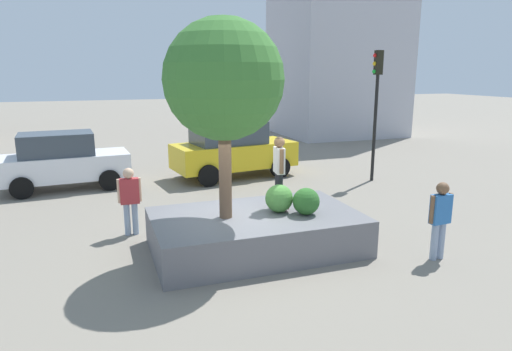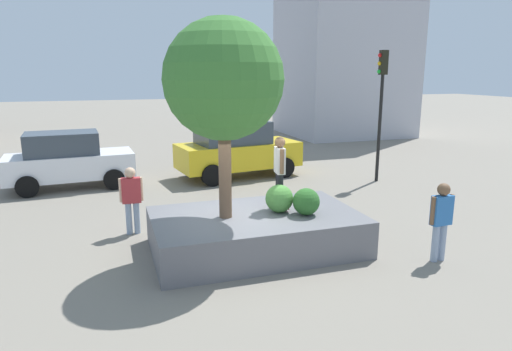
{
  "view_description": "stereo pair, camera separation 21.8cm",
  "coord_description": "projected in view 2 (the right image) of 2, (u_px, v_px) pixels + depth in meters",
  "views": [
    {
      "loc": [
        -2.87,
        -9.44,
        4.0
      ],
      "look_at": [
        0.39,
        -0.23,
        1.75
      ],
      "focal_mm": 31.62,
      "sensor_mm": 36.0,
      "label": 1
    },
    {
      "loc": [
        -2.67,
        -9.51,
        4.0
      ],
      "look_at": [
        0.39,
        -0.23,
        1.75
      ],
      "focal_mm": 31.62,
      "sensor_mm": 36.0,
      "label": 2
    }
  ],
  "objects": [
    {
      "name": "boxwood_shrub",
      "position": [
        306.0,
        202.0,
        10.12
      ],
      "size": [
        0.61,
        0.61,
        0.61
      ],
      "primitive_type": "sphere",
      "color": "#2D6628",
      "rests_on": "planter_ledge"
    },
    {
      "name": "taxi_cab",
      "position": [
        237.0,
        149.0,
        17.38
      ],
      "size": [
        4.89,
        2.72,
        2.17
      ],
      "color": "gold",
      "rests_on": "ground"
    },
    {
      "name": "brick_midrise",
      "position": [
        345.0,
        20.0,
        28.31
      ],
      "size": [
        7.12,
        6.86,
        14.33
      ],
      "primitive_type": "cube",
      "color": "#B2B2BC",
      "rests_on": "ground"
    },
    {
      "name": "skateboarder",
      "position": [
        280.0,
        166.0,
        10.5
      ],
      "size": [
        0.25,
        0.55,
        1.62
      ],
      "color": "black",
      "rests_on": "skateboard"
    },
    {
      "name": "skateboard",
      "position": [
        279.0,
        205.0,
        10.72
      ],
      "size": [
        0.23,
        0.8,
        0.07
      ],
      "color": "#A51E1E",
      "rests_on": "planter_ledge"
    },
    {
      "name": "traffic_light_corner",
      "position": [
        381.0,
        94.0,
        16.19
      ],
      "size": [
        0.36,
        0.31,
        4.75
      ],
      "color": "black",
      "rests_on": "ground"
    },
    {
      "name": "plaza_tree",
      "position": [
        224.0,
        80.0,
        9.36
      ],
      "size": [
        2.55,
        2.55,
        4.28
      ],
      "color": "brown",
      "rests_on": "planter_ledge"
    },
    {
      "name": "passerby_with_bag",
      "position": [
        131.0,
        196.0,
        11.21
      ],
      "size": [
        0.58,
        0.26,
        1.71
      ],
      "color": "#8C9EB7",
      "rests_on": "ground"
    },
    {
      "name": "ground_plane",
      "position": [
        237.0,
        247.0,
        10.51
      ],
      "size": [
        120.0,
        120.0,
        0.0
      ],
      "primitive_type": "plane",
      "color": "gray"
    },
    {
      "name": "police_car",
      "position": [
        68.0,
        160.0,
        15.75
      ],
      "size": [
        4.36,
        2.24,
        1.97
      ],
      "color": "white",
      "rests_on": "ground"
    },
    {
      "name": "hedge_clump",
      "position": [
        279.0,
        199.0,
        10.31
      ],
      "size": [
        0.64,
        0.64,
        0.64
      ],
      "primitive_type": "sphere",
      "color": "#4C8C3D",
      "rests_on": "planter_ledge"
    },
    {
      "name": "planter_ledge",
      "position": [
        256.0,
        232.0,
        10.32
      ],
      "size": [
        4.66,
        2.8,
        0.85
      ],
      "primitive_type": "cube",
      "color": "slate",
      "rests_on": "ground"
    },
    {
      "name": "bystander_watching",
      "position": [
        441.0,
        217.0,
        9.57
      ],
      "size": [
        0.59,
        0.27,
        1.73
      ],
      "color": "#8C9EB7",
      "rests_on": "ground"
    }
  ]
}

